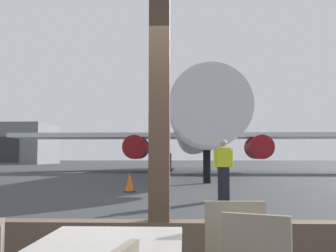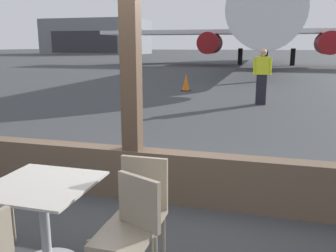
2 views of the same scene
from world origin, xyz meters
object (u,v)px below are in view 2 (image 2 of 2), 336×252
cafe_chair_aisle_right (141,204)px  distant_hangar (97,37)px  cafe_chair_side_extra (130,225)px  dining_table (44,219)px  ground_crew_worker (262,76)px  traffic_cone (186,83)px  airplane (268,28)px

cafe_chair_aisle_right → distant_hangar: 78.91m
cafe_chair_aisle_right → cafe_chair_side_extra: bearing=-84.5°
cafe_chair_aisle_right → dining_table: bearing=-161.9°
ground_crew_worker → traffic_cone: size_ratio=2.43×
dining_table → distant_hangar: size_ratio=0.04×
cafe_chair_side_extra → ground_crew_worker: bearing=85.4°
distant_hangar → airplane: bearing=-48.3°
cafe_chair_aisle_right → cafe_chair_side_extra: (0.03, -0.34, -0.01)m
ground_crew_worker → cafe_chair_side_extra: bearing=-94.6°
dining_table → cafe_chair_side_extra: bearing=-6.5°
airplane → cafe_chair_aisle_right: bearing=-91.4°
cafe_chair_side_extra → distant_hangar: size_ratio=0.04×
dining_table → distant_hangar: bearing=115.8°
traffic_cone → distant_hangar: size_ratio=0.03×
ground_crew_worker → traffic_cone: (-3.06, 2.78, -0.56)m
cafe_chair_side_extra → airplane: 31.06m
cafe_chair_aisle_right → ground_crew_worker: ground_crew_worker is taller
traffic_cone → distant_hangar: 67.30m
dining_table → traffic_cone: bearing=97.1°
distant_hangar → ground_crew_worker: bearing=-59.8°
airplane → ground_crew_worker: bearing=-89.9°
cafe_chair_aisle_right → distant_hangar: (-34.99, 70.66, 3.02)m
cafe_chair_side_extra → distant_hangar: bearing=116.3°
dining_table → ground_crew_worker: ground_crew_worker is taller
dining_table → ground_crew_worker: bearing=80.7°
traffic_cone → distant_hangar: (-32.72, 58.72, 3.24)m
cafe_chair_aisle_right → ground_crew_worker: 9.20m
distant_hangar → cafe_chair_side_extra: bearing=-63.7°
cafe_chair_side_extra → traffic_cone: 12.50m
cafe_chair_aisle_right → airplane: (0.75, 30.59, 2.75)m
cafe_chair_side_extra → cafe_chair_aisle_right: bearing=95.5°
airplane → traffic_cone: airplane is taller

